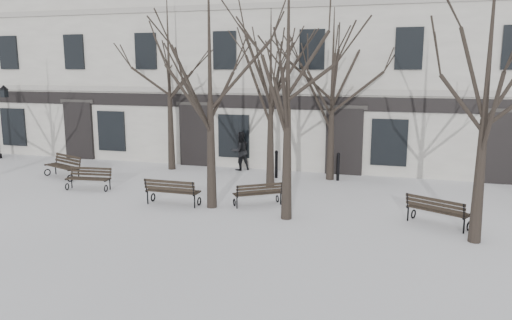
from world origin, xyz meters
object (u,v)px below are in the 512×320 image
at_px(bench_2, 437,210).
at_px(tree_3, 490,54).
at_px(tree_1, 209,47).
at_px(tree_2, 288,50).
at_px(bench_0, 89,178).
at_px(bench_3, 64,165).
at_px(bench_4, 258,193).
at_px(bench_1, 172,191).

bearing_deg(bench_2, tree_3, 156.17).
xyz_separation_m(tree_1, tree_2, (2.70, -0.53, -0.16)).
height_order(tree_1, bench_2, tree_1).
relative_size(bench_0, bench_2, 0.93).
bearing_deg(tree_2, tree_1, 168.89).
bearing_deg(tree_3, tree_1, 172.09).
height_order(bench_3, bench_4, bench_3).
bearing_deg(bench_0, tree_2, -17.02).
xyz_separation_m(tree_1, bench_1, (-1.39, -0.15, -4.78)).
height_order(tree_2, bench_4, tree_2).
xyz_separation_m(tree_3, bench_3, (-15.80, 3.59, -4.43)).
xyz_separation_m(bench_3, bench_4, (9.19, -1.85, -0.08)).
relative_size(tree_3, bench_0, 4.55).
relative_size(tree_3, bench_2, 4.23).
bearing_deg(bench_4, tree_2, 102.89).
distance_m(tree_1, bench_1, 4.98).
xyz_separation_m(tree_2, bench_0, (-8.15, 1.49, -4.66)).
bearing_deg(tree_3, bench_3, 167.20).
bearing_deg(bench_2, tree_1, 27.82).
bearing_deg(bench_1, tree_1, -173.17).
relative_size(bench_0, bench_1, 0.93).
relative_size(tree_1, tree_3, 1.07).
height_order(bench_0, bench_1, bench_1).
distance_m(tree_2, bench_3, 11.80).
xyz_separation_m(bench_0, bench_3, (-2.30, 1.51, 0.07)).
height_order(tree_3, bench_2, tree_3).
relative_size(tree_1, tree_2, 1.03).
height_order(bench_0, bench_4, bench_0).
bearing_deg(tree_1, bench_3, 162.33).
xyz_separation_m(tree_1, bench_3, (-7.75, 2.47, -4.76)).
bearing_deg(bench_1, bench_0, -14.78).
bearing_deg(bench_2, bench_3, 18.30).
xyz_separation_m(tree_3, bench_4, (-6.60, 1.74, -4.51)).
distance_m(tree_3, bench_3, 16.79).
bearing_deg(bench_3, tree_3, 9.56).
height_order(bench_2, bench_3, bench_3).
distance_m(bench_0, bench_2, 12.63).
bearing_deg(bench_2, bench_4, 21.67).
bearing_deg(tree_3, bench_0, 171.23).
xyz_separation_m(bench_2, bench_4, (-5.69, 0.59, -0.05)).
bearing_deg(bench_1, tree_2, 175.28).
relative_size(tree_1, bench_0, 4.85).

